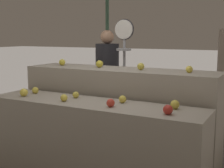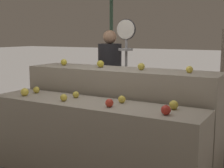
% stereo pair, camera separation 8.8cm
% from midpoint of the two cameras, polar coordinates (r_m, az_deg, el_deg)
% --- Properties ---
extents(display_counter_front, '(2.31, 0.55, 0.81)m').
position_cam_midpoint_polar(display_counter_front, '(3.26, -4.39, -10.35)').
color(display_counter_front, gray).
rests_on(display_counter_front, ground_plane).
extents(display_counter_back, '(2.31, 0.55, 1.10)m').
position_cam_midpoint_polar(display_counter_back, '(3.72, 0.59, -5.63)').
color(display_counter_back, gray).
rests_on(display_counter_back, ground_plane).
extents(apple_front_0, '(0.09, 0.09, 0.09)m').
position_cam_midpoint_polar(apple_front_0, '(3.58, -16.50, -1.50)').
color(apple_front_0, yellow).
rests_on(apple_front_0, display_counter_front).
extents(apple_front_1, '(0.07, 0.07, 0.07)m').
position_cam_midpoint_polar(apple_front_1, '(3.22, -9.55, -2.52)').
color(apple_front_1, yellow).
rests_on(apple_front_1, display_counter_front).
extents(apple_front_2, '(0.08, 0.08, 0.08)m').
position_cam_midpoint_polar(apple_front_2, '(2.93, -1.12, -3.48)').
color(apple_front_2, red).
rests_on(apple_front_2, display_counter_front).
extents(apple_front_3, '(0.08, 0.08, 0.08)m').
position_cam_midpoint_polar(apple_front_3, '(2.69, 9.27, -4.66)').
color(apple_front_3, '#B72D23').
rests_on(apple_front_3, display_counter_front).
extents(apple_front_4, '(0.08, 0.08, 0.08)m').
position_cam_midpoint_polar(apple_front_4, '(3.72, -14.51, -1.12)').
color(apple_front_4, gold).
rests_on(apple_front_4, display_counter_front).
extents(apple_front_5, '(0.07, 0.07, 0.07)m').
position_cam_midpoint_polar(apple_front_5, '(3.38, -7.38, -1.97)').
color(apple_front_5, gold).
rests_on(apple_front_5, display_counter_front).
extents(apple_front_6, '(0.08, 0.08, 0.08)m').
position_cam_midpoint_polar(apple_front_6, '(3.10, 1.13, -2.81)').
color(apple_front_6, yellow).
rests_on(apple_front_6, display_counter_front).
extents(apple_front_7, '(0.08, 0.08, 0.08)m').
position_cam_midpoint_polar(apple_front_7, '(2.90, 10.58, -3.72)').
color(apple_front_7, gold).
rests_on(apple_front_7, display_counter_front).
extents(apple_back_0, '(0.08, 0.08, 0.08)m').
position_cam_midpoint_polar(apple_back_0, '(4.07, -9.71, 3.93)').
color(apple_back_0, gold).
rests_on(apple_back_0, display_counter_back).
extents(apple_back_1, '(0.09, 0.09, 0.09)m').
position_cam_midpoint_polar(apple_back_1, '(3.76, -2.97, 3.68)').
color(apple_back_1, gold).
rests_on(apple_back_1, display_counter_back).
extents(apple_back_2, '(0.08, 0.08, 0.08)m').
position_cam_midpoint_polar(apple_back_2, '(3.49, 4.57, 3.22)').
color(apple_back_2, gold).
rests_on(apple_back_2, display_counter_back).
extents(apple_back_3, '(0.07, 0.07, 0.07)m').
position_cam_midpoint_polar(apple_back_3, '(3.31, 13.21, 2.63)').
color(apple_back_3, yellow).
rests_on(apple_back_3, display_counter_back).
extents(produce_scale, '(0.28, 0.20, 1.70)m').
position_cam_midpoint_polar(produce_scale, '(4.27, 1.62, 5.60)').
color(produce_scale, '#99999E').
rests_on(produce_scale, ground_plane).
extents(person_vendor_at_scale, '(0.41, 0.41, 1.56)m').
position_cam_midpoint_polar(person_vendor_at_scale, '(4.80, -1.39, 1.86)').
color(person_vendor_at_scale, '#2D2D38').
rests_on(person_vendor_at_scale, ground_plane).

